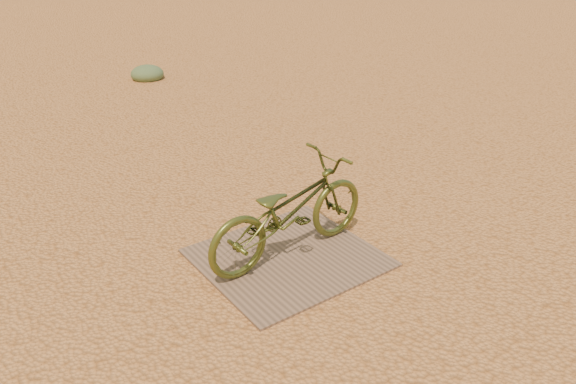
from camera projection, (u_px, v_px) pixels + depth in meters
ground at (250, 258)px, 4.90m from camera, size 120.00×120.00×0.00m
plywood_board at (288, 258)px, 4.88m from camera, size 1.45×1.33×0.02m
bicycle at (289, 210)px, 4.73m from camera, size 1.66×0.66×0.86m
kale_b at (148, 79)px, 10.35m from camera, size 0.60×0.60×0.33m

